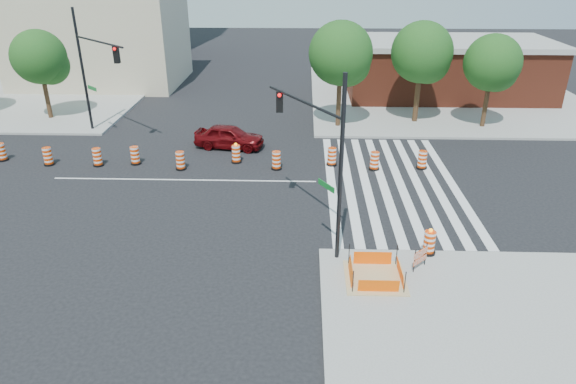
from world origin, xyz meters
The scene contains 27 objects.
ground centered at (0.00, 0.00, 0.00)m, with size 120.00×120.00×0.00m, color black.
sidewalk_ne centered at (18.00, 18.00, 0.07)m, with size 22.00×22.00×0.15m, color gray.
sidewalk_nw centered at (-18.00, 18.00, 0.07)m, with size 22.00×22.00×0.15m, color gray.
crosswalk_east centered at (10.95, 0.00, 0.01)m, with size 6.75×13.50×0.01m.
lane_centerline centered at (0.00, 0.00, 0.01)m, with size 14.00×0.12×0.01m, color silver.
excavation_pit centered at (9.00, -9.00, 0.22)m, with size 2.20×2.20×0.90m.
brick_storefront centered at (18.00, 18.00, 2.32)m, with size 16.50×8.50×4.60m.
beige_midrise centered at (-12.00, 22.00, 5.00)m, with size 14.00×10.00×10.00m, color #BFB492.
red_coupe centered at (1.75, 5.02, 0.72)m, with size 1.71×4.24×1.44m, color #56070A.
signal_pole_se centered at (6.89, -6.29, 4.44)m, with size 2.94×4.73×7.21m.
signal_pole_nw centered at (-6.83, 6.93, 4.78)m, with size 4.35×4.16×7.79m.
pit_drum centered at (11.31, -7.21, 0.62)m, with size 0.57×0.57×1.12m.
barricade centered at (10.75, -8.29, 0.68)m, with size 0.61×0.60×0.96m.
tree_north_b centered at (-11.94, 10.54, 4.23)m, with size 3.71×3.71×6.30m.
tree_north_c centered at (8.70, 9.36, 4.77)m, with size 4.18×4.18×7.11m.
tree_north_d centered at (14.20, 10.54, 4.67)m, with size 4.10×4.10×6.97m.
tree_north_e centered at (18.62, 9.51, 4.23)m, with size 3.71×3.71×6.30m.
median_drum_0 centered at (-11.15, 2.47, 0.48)m, with size 0.60×0.60×1.02m.
median_drum_1 centered at (-8.15, 1.88, 0.48)m, with size 0.60×0.60×1.02m.
median_drum_2 centered at (-5.31, 1.85, 0.48)m, with size 0.60×0.60×1.02m.
median_drum_3 centered at (-3.26, 2.17, 0.48)m, with size 0.60×0.60×1.02m.
median_drum_4 centered at (-0.50, 1.47, 0.48)m, with size 0.60×0.60×1.02m.
median_drum_5 centered at (2.46, 2.60, 0.49)m, with size 0.60×0.60×1.18m.
median_drum_6 centered at (4.82, 1.68, 0.48)m, with size 0.60×0.60×1.02m.
median_drum_7 centered at (7.92, 2.35, 0.48)m, with size 0.60×0.60×1.02m.
median_drum_8 centered at (10.26, 1.78, 0.48)m, with size 0.60×0.60×1.02m.
median_drum_9 centered at (12.93, 2.01, 0.48)m, with size 0.60×0.60×1.02m.
Camera 1 is at (6.31, -24.78, 11.02)m, focal length 32.00 mm.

